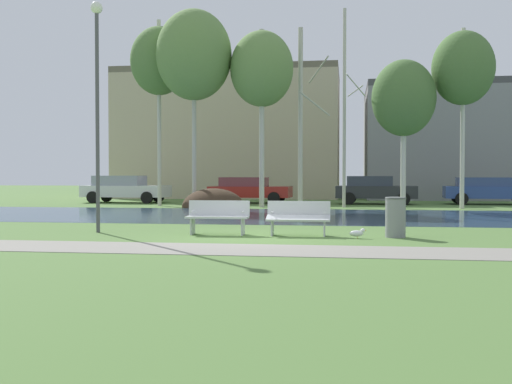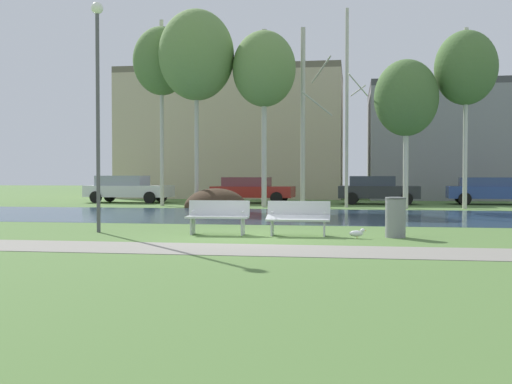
{
  "view_description": "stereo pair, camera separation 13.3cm",
  "coord_description": "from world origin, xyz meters",
  "px_view_note": "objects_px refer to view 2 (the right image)",
  "views": [
    {
      "loc": [
        2.25,
        -14.82,
        1.53
      ],
      "look_at": [
        -0.08,
        0.98,
        1.09
      ],
      "focal_mm": 43.46,
      "sensor_mm": 36.0,
      "label": 1
    },
    {
      "loc": [
        2.39,
        -14.8,
        1.53
      ],
      "look_at": [
        -0.08,
        0.98,
        1.09
      ],
      "focal_mm": 43.46,
      "sensor_mm": 36.0,
      "label": 2
    }
  ],
  "objects_px": {
    "seagull": "(357,233)",
    "parked_hatch_third_dark": "(377,189)",
    "bench_left": "(218,216)",
    "parked_wagon_fourth_blue": "(492,190)",
    "parked_sedan_second_red": "(251,189)",
    "trash_bin": "(395,217)",
    "streetlamp": "(98,82)",
    "bench_right": "(298,217)",
    "parked_van_nearest_white": "(127,188)"
  },
  "relations": [
    {
      "from": "parked_sedan_second_red",
      "to": "parked_hatch_third_dark",
      "type": "xyz_separation_m",
      "value": [
        6.74,
        -0.25,
        0.03
      ]
    },
    {
      "from": "bench_right",
      "to": "seagull",
      "type": "distance_m",
      "value": 1.58
    },
    {
      "from": "bench_left",
      "to": "streetlamp",
      "type": "xyz_separation_m",
      "value": [
        -3.28,
        0.09,
        3.53
      ]
    },
    {
      "from": "trash_bin",
      "to": "parked_sedan_second_red",
      "type": "xyz_separation_m",
      "value": [
        -6.49,
        17.75,
        0.24
      ]
    },
    {
      "from": "trash_bin",
      "to": "parked_hatch_third_dark",
      "type": "bearing_deg",
      "value": 89.2
    },
    {
      "from": "bench_right",
      "to": "parked_wagon_fourth_blue",
      "type": "height_order",
      "value": "parked_wagon_fourth_blue"
    },
    {
      "from": "parked_sedan_second_red",
      "to": "parked_hatch_third_dark",
      "type": "height_order",
      "value": "parked_hatch_third_dark"
    },
    {
      "from": "parked_hatch_third_dark",
      "to": "parked_wagon_fourth_blue",
      "type": "relative_size",
      "value": 0.9
    },
    {
      "from": "trash_bin",
      "to": "bench_left",
      "type": "bearing_deg",
      "value": 179.12
    },
    {
      "from": "trash_bin",
      "to": "parked_hatch_third_dark",
      "type": "relative_size",
      "value": 0.23
    },
    {
      "from": "parked_van_nearest_white",
      "to": "parked_sedan_second_red",
      "type": "bearing_deg",
      "value": 3.85
    },
    {
      "from": "bench_right",
      "to": "parked_wagon_fourth_blue",
      "type": "distance_m",
      "value": 19.85
    },
    {
      "from": "seagull",
      "to": "parked_sedan_second_red",
      "type": "relative_size",
      "value": 0.09
    },
    {
      "from": "parked_van_nearest_white",
      "to": "parked_hatch_third_dark",
      "type": "height_order",
      "value": "parked_van_nearest_white"
    },
    {
      "from": "parked_van_nearest_white",
      "to": "parked_sedan_second_red",
      "type": "distance_m",
      "value": 6.92
    },
    {
      "from": "seagull",
      "to": "parked_van_nearest_white",
      "type": "xyz_separation_m",
      "value": [
        -12.47,
        17.71,
        0.66
      ]
    },
    {
      "from": "seagull",
      "to": "parked_hatch_third_dark",
      "type": "distance_m",
      "value": 17.97
    },
    {
      "from": "bench_left",
      "to": "parked_van_nearest_white",
      "type": "distance_m",
      "value": 19.4
    },
    {
      "from": "bench_right",
      "to": "seagull",
      "type": "xyz_separation_m",
      "value": [
        1.47,
        -0.49,
        -0.34
      ]
    },
    {
      "from": "streetlamp",
      "to": "parked_sedan_second_red",
      "type": "height_order",
      "value": "streetlamp"
    },
    {
      "from": "trash_bin",
      "to": "streetlamp",
      "type": "xyz_separation_m",
      "value": [
        -7.74,
        0.16,
        3.49
      ]
    },
    {
      "from": "parked_sedan_second_red",
      "to": "seagull",
      "type": "bearing_deg",
      "value": -72.97
    },
    {
      "from": "parked_van_nearest_white",
      "to": "parked_wagon_fourth_blue",
      "type": "height_order",
      "value": "parked_van_nearest_white"
    },
    {
      "from": "seagull",
      "to": "parked_sedan_second_red",
      "type": "bearing_deg",
      "value": 107.03
    },
    {
      "from": "bench_right",
      "to": "trash_bin",
      "type": "distance_m",
      "value": 2.39
    },
    {
      "from": "seagull",
      "to": "parked_sedan_second_red",
      "type": "xyz_separation_m",
      "value": [
        -5.57,
        18.17,
        0.62
      ]
    },
    {
      "from": "streetlamp",
      "to": "parked_wagon_fourth_blue",
      "type": "bearing_deg",
      "value": 52.23
    },
    {
      "from": "streetlamp",
      "to": "parked_van_nearest_white",
      "type": "bearing_deg",
      "value": 108.26
    },
    {
      "from": "bench_left",
      "to": "parked_wagon_fourth_blue",
      "type": "xyz_separation_m",
      "value": [
        10.55,
        17.94,
        0.28
      ]
    },
    {
      "from": "trash_bin",
      "to": "seagull",
      "type": "distance_m",
      "value": 1.09
    },
    {
      "from": "bench_right",
      "to": "parked_van_nearest_white",
      "type": "relative_size",
      "value": 0.33
    },
    {
      "from": "trash_bin",
      "to": "parked_van_nearest_white",
      "type": "bearing_deg",
      "value": 127.77
    },
    {
      "from": "bench_right",
      "to": "parked_hatch_third_dark",
      "type": "relative_size",
      "value": 0.38
    },
    {
      "from": "trash_bin",
      "to": "parked_hatch_third_dark",
      "type": "xyz_separation_m",
      "value": [
        0.24,
        17.5,
        0.27
      ]
    },
    {
      "from": "parked_van_nearest_white",
      "to": "parked_hatch_third_dark",
      "type": "bearing_deg",
      "value": 0.9
    },
    {
      "from": "bench_left",
      "to": "parked_hatch_third_dark",
      "type": "xyz_separation_m",
      "value": [
        4.71,
        17.43,
        0.31
      ]
    },
    {
      "from": "streetlamp",
      "to": "parked_hatch_third_dark",
      "type": "bearing_deg",
      "value": 65.26
    },
    {
      "from": "bench_left",
      "to": "streetlamp",
      "type": "distance_m",
      "value": 4.82
    },
    {
      "from": "parked_van_nearest_white",
      "to": "streetlamp",
      "type": "bearing_deg",
      "value": -71.74
    },
    {
      "from": "bench_right",
      "to": "trash_bin",
      "type": "xyz_separation_m",
      "value": [
        2.39,
        -0.07,
        0.04
      ]
    },
    {
      "from": "seagull",
      "to": "streetlamp",
      "type": "relative_size",
      "value": 0.07
    },
    {
      "from": "seagull",
      "to": "parked_wagon_fourth_blue",
      "type": "distance_m",
      "value": 19.73
    },
    {
      "from": "parked_sedan_second_red",
      "to": "parked_wagon_fourth_blue",
      "type": "bearing_deg",
      "value": 1.18
    },
    {
      "from": "parked_sedan_second_red",
      "to": "parked_wagon_fourth_blue",
      "type": "height_order",
      "value": "parked_sedan_second_red"
    },
    {
      "from": "bench_left",
      "to": "parked_wagon_fourth_blue",
      "type": "distance_m",
      "value": 20.82
    },
    {
      "from": "bench_left",
      "to": "trash_bin",
      "type": "relative_size",
      "value": 1.63
    },
    {
      "from": "bench_left",
      "to": "parked_wagon_fourth_blue",
      "type": "bearing_deg",
      "value": 59.54
    },
    {
      "from": "streetlamp",
      "to": "parked_hatch_third_dark",
      "type": "height_order",
      "value": "streetlamp"
    },
    {
      "from": "seagull",
      "to": "parked_hatch_third_dark",
      "type": "bearing_deg",
      "value": 86.26
    },
    {
      "from": "parked_van_nearest_white",
      "to": "parked_sedan_second_red",
      "type": "xyz_separation_m",
      "value": [
        6.9,
        0.46,
        -0.04
      ]
    }
  ]
}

